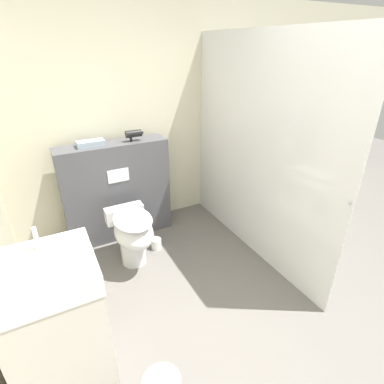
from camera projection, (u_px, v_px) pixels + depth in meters
The scene contains 9 objects.
ground_plane at pixel (270, 360), 2.12m from camera, with size 12.00×12.00×0.00m, color slate.
wall_back at pixel (147, 119), 3.39m from camera, with size 8.00×0.06×2.50m.
partition_panel at pixel (117, 191), 3.31m from camera, with size 1.15×0.29×1.10m.
shower_glass at pixel (256, 153), 2.88m from camera, with size 0.04×2.15×2.14m.
toilet at pixel (133, 233), 2.89m from camera, with size 0.38×0.61×0.57m.
sink_vanity at pixel (60, 330), 1.75m from camera, with size 0.52×0.50×1.14m.
hair_drier at pixel (134, 134), 3.11m from camera, with size 0.19×0.07×0.12m.
folded_towel at pixel (90, 143), 2.97m from camera, with size 0.27×0.14×0.05m.
spare_toilet_roll at pixel (156, 244), 3.25m from camera, with size 0.11×0.11×0.12m.
Camera 1 is at (-1.13, -0.96, 2.01)m, focal length 28.00 mm.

